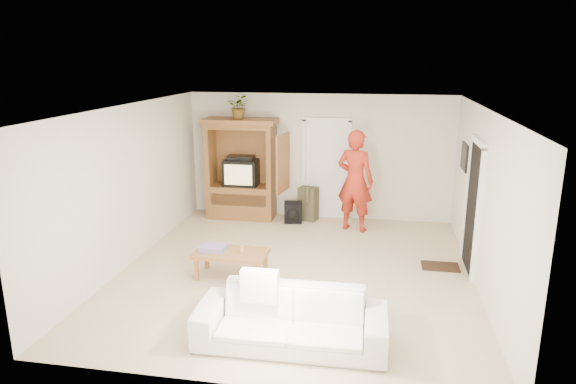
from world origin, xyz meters
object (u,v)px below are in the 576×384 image
armoire (243,175)px  man (355,181)px  sofa (291,319)px  coffee_table (231,255)px

armoire → man: size_ratio=1.05×
armoire → sofa: armoire is taller
armoire → sofa: 5.16m
man → sofa: man is taller
armoire → sofa: size_ratio=0.93×
sofa → coffee_table: bearing=124.6°
armoire → coffee_table: (0.62, -3.03, -0.55)m
man → coffee_table: 3.20m
armoire → man: (2.37, -0.43, 0.09)m
coffee_table → man: bearing=56.8°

